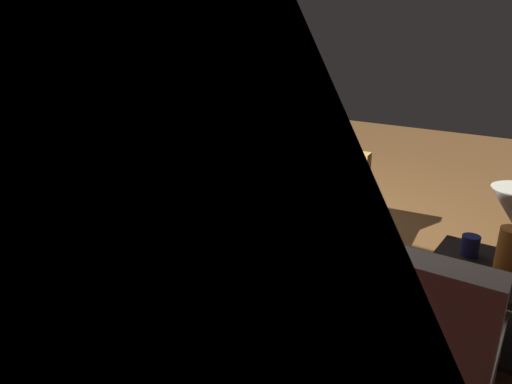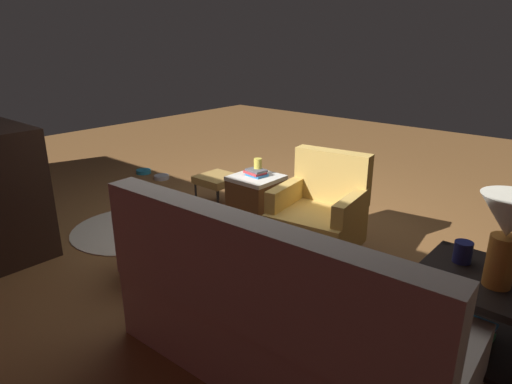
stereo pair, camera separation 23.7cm
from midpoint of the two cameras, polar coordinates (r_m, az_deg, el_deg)
The scene contains 17 objects.
ground at distance 4.32m, azimuth 4.03°, elevation -5.10°, with size 12.00×12.00×0.00m, color brown.
couch at distance 2.53m, azimuth 6.05°, elevation -15.72°, with size 1.93×0.92×1.00m.
armchair at distance 3.80m, azimuth 9.91°, elevation -2.91°, with size 0.75×0.77×0.87m.
side_table at distance 2.88m, azimuth 28.56°, elevation -12.71°, with size 0.64×0.64×0.55m.
table_lamp at distance 2.61m, azimuth 31.81°, elevation -3.77°, with size 0.30×0.30×0.50m.
small_vase at distance 2.88m, azimuth 27.12°, elevation -6.88°, with size 0.10×0.10×0.12m, color navy.
book_stack_shelf at distance 2.96m, azimuth 27.96°, elevation -15.45°, with size 0.23×0.21×0.10m.
laptop_desk at distance 3.44m, azimuth -9.96°, elevation -4.26°, with size 0.56×0.44×0.48m.
laptop at distance 3.37m, azimuth -10.54°, elevation -2.83°, with size 0.35×0.29×0.21m.
wicker_hamper at distance 4.46m, azimuth 1.53°, elevation -0.90°, with size 0.45×0.45×0.48m.
book_stack_hamper at distance 4.38m, azimuth 1.56°, elevation 2.48°, with size 0.23×0.18×0.07m.
yellow_mug at distance 4.40m, azimuth 1.79°, elevation 3.66°, with size 0.08×0.08×0.10m, color #E5D14C.
tv_remote at distance 4.50m, azimuth 1.22°, elevation 2.66°, with size 0.05×0.16×0.02m, color #262628.
ottoman at distance 4.82m, azimuth -3.55°, elevation 1.52°, with size 0.40×0.40×0.36m.
circular_rug at distance 4.49m, azimuth -14.12°, elevation -4.63°, with size 1.14×1.14×0.01m, color beige.
pet_bowl_steel at distance 5.98m, azimuth -10.88°, elevation 1.87°, with size 0.20×0.20×0.05m, color silver.
pet_bowl_teal at distance 6.29m, azimuth -13.15°, elevation 2.56°, with size 0.20×0.20×0.05m, color teal.
Camera 2 is at (-2.43, 3.09, 1.78)m, focal length 31.28 mm.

